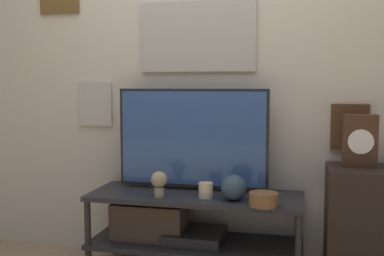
{
  "coord_description": "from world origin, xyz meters",
  "views": [
    {
      "loc": [
        0.63,
        -2.44,
        1.21
      ],
      "look_at": [
        -0.02,
        0.28,
        0.94
      ],
      "focal_mm": 42.0,
      "sensor_mm": 36.0,
      "label": 1
    }
  ],
  "objects_px": {
    "vase_wide_bowl": "(264,199)",
    "decorative_bust": "(159,182)",
    "television": "(192,138)",
    "mantel_clock": "(360,141)",
    "vase_round_glass": "(234,188)",
    "candle_jar": "(206,190)"
  },
  "relations": [
    {
      "from": "vase_round_glass",
      "to": "candle_jar",
      "type": "distance_m",
      "value": 0.18
    },
    {
      "from": "television",
      "to": "mantel_clock",
      "type": "height_order",
      "value": "television"
    },
    {
      "from": "vase_wide_bowl",
      "to": "vase_round_glass",
      "type": "bearing_deg",
      "value": 156.09
    },
    {
      "from": "candle_jar",
      "to": "mantel_clock",
      "type": "bearing_deg",
      "value": 9.49
    },
    {
      "from": "vase_wide_bowl",
      "to": "decorative_bust",
      "type": "distance_m",
      "value": 0.65
    },
    {
      "from": "decorative_bust",
      "to": "mantel_clock",
      "type": "relative_size",
      "value": 0.52
    },
    {
      "from": "television",
      "to": "candle_jar",
      "type": "bearing_deg",
      "value": -54.96
    },
    {
      "from": "vase_round_glass",
      "to": "candle_jar",
      "type": "bearing_deg",
      "value": 172.29
    },
    {
      "from": "vase_round_glass",
      "to": "mantel_clock",
      "type": "height_order",
      "value": "mantel_clock"
    },
    {
      "from": "vase_round_glass",
      "to": "decorative_bust",
      "type": "bearing_deg",
      "value": -176.25
    },
    {
      "from": "vase_round_glass",
      "to": "candle_jar",
      "type": "relative_size",
      "value": 1.66
    },
    {
      "from": "candle_jar",
      "to": "decorative_bust",
      "type": "xyz_separation_m",
      "value": [
        -0.28,
        -0.05,
        0.05
      ]
    },
    {
      "from": "mantel_clock",
      "to": "decorative_bust",
      "type": "bearing_deg",
      "value": -170.21
    },
    {
      "from": "vase_wide_bowl",
      "to": "mantel_clock",
      "type": "distance_m",
      "value": 0.68
    },
    {
      "from": "decorative_bust",
      "to": "mantel_clock",
      "type": "xyz_separation_m",
      "value": [
        1.18,
        0.2,
        0.26
      ]
    },
    {
      "from": "vase_round_glass",
      "to": "mantel_clock",
      "type": "relative_size",
      "value": 0.5
    },
    {
      "from": "vase_wide_bowl",
      "to": "mantel_clock",
      "type": "xyz_separation_m",
      "value": [
        0.54,
        0.26,
        0.32
      ]
    },
    {
      "from": "decorative_bust",
      "to": "mantel_clock",
      "type": "bearing_deg",
      "value": 9.79
    },
    {
      "from": "television",
      "to": "vase_round_glass",
      "type": "xyz_separation_m",
      "value": [
        0.3,
        -0.21,
        -0.26
      ]
    },
    {
      "from": "vase_wide_bowl",
      "to": "decorative_bust",
      "type": "xyz_separation_m",
      "value": [
        -0.64,
        0.05,
        0.06
      ]
    },
    {
      "from": "vase_round_glass",
      "to": "television",
      "type": "bearing_deg",
      "value": 145.57
    },
    {
      "from": "candle_jar",
      "to": "television",
      "type": "bearing_deg",
      "value": 125.04
    }
  ]
}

